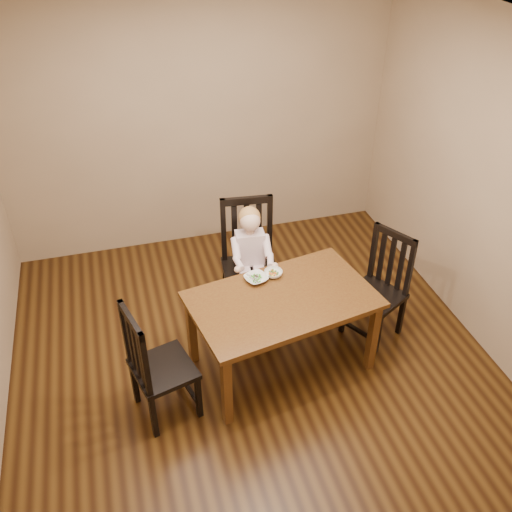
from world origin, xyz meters
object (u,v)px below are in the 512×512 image
object	(u,v)px
chair_left	(156,366)
bowl_peas	(256,279)
dining_table	(282,306)
chair_right	(379,288)
bowl_veg	(273,273)
toddler	(250,252)
chair_child	(249,262)

from	to	relation	value
chair_left	bowl_peas	bearing A→B (deg)	104.14
dining_table	chair_right	distance (m)	0.98
chair_left	bowl_veg	distance (m)	1.21
chair_left	chair_right	size ratio (longest dim) A/B	1.03
dining_table	bowl_veg	xyz separation A→B (m)	(0.01, 0.30, 0.11)
dining_table	chair_right	xyz separation A→B (m)	(0.95, 0.18, -0.15)
chair_left	toddler	distance (m)	1.39
chair_child	bowl_peas	size ratio (longest dim) A/B	6.22
chair_right	bowl_peas	xyz separation A→B (m)	(-1.09, 0.09, 0.26)
bowl_peas	chair_left	bearing A→B (deg)	-150.82
chair_right	bowl_peas	world-z (taller)	chair_right
dining_table	toddler	world-z (taller)	toddler
chair_child	bowl_veg	xyz separation A→B (m)	(0.08, -0.48, 0.20)
dining_table	toddler	bearing A→B (deg)	95.40
chair_child	bowl_veg	world-z (taller)	chair_child
dining_table	chair_left	distance (m)	1.08
chair_child	chair_right	bearing A→B (deg)	155.30
dining_table	chair_left	xyz separation A→B (m)	(-1.05, -0.24, -0.14)
chair_right	toddler	size ratio (longest dim) A/B	1.74
chair_child	chair_right	world-z (taller)	chair_child
chair_child	toddler	size ratio (longest dim) A/B	1.96
chair_child	bowl_peas	distance (m)	0.55
toddler	bowl_peas	world-z (taller)	toddler
chair_child	bowl_veg	bearing A→B (deg)	104.99
bowl_peas	chair_child	bearing A→B (deg)	81.10
dining_table	bowl_peas	size ratio (longest dim) A/B	8.62
toddler	bowl_peas	size ratio (longest dim) A/B	3.18
chair_left	bowl_veg	world-z (taller)	chair_left
dining_table	chair_left	world-z (taller)	chair_left
bowl_peas	bowl_veg	distance (m)	0.16
bowl_peas	chair_right	bearing A→B (deg)	-4.73
dining_table	bowl_veg	world-z (taller)	bowl_veg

